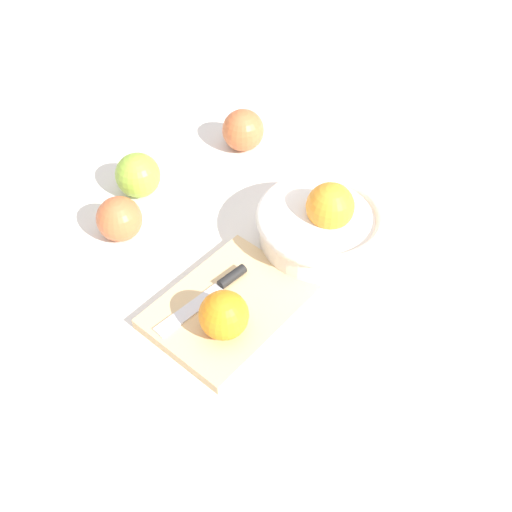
{
  "coord_description": "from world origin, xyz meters",
  "views": [
    {
      "loc": [
        0.39,
        0.5,
        0.67
      ],
      "look_at": [
        -0.0,
        0.07,
        0.04
      ],
      "focal_mm": 43.19,
      "sensor_mm": 36.0,
      "label": 1
    }
  ],
  "objects": [
    {
      "name": "cutting_board",
      "position": [
        0.07,
        0.09,
        0.01
      ],
      "size": [
        0.23,
        0.18,
        0.02
      ],
      "primitive_type": "cube",
      "rotation": [
        0.0,
        0.0,
        0.12
      ],
      "color": "#DBB77F",
      "rests_on": "ground_plane"
    },
    {
      "name": "apple_front_right",
      "position": [
        0.09,
        -0.13,
        0.03
      ],
      "size": [
        0.07,
        0.07,
        0.07
      ],
      "primitive_type": "sphere",
      "color": "#CC6638",
      "rests_on": "ground_plane"
    },
    {
      "name": "bowl",
      "position": [
        -0.11,
        0.09,
        0.04
      ],
      "size": [
        0.19,
        0.19,
        0.11
      ],
      "color": "white",
      "rests_on": "ground_plane"
    },
    {
      "name": "knife",
      "position": [
        0.07,
        0.07,
        0.02
      ],
      "size": [
        0.16,
        0.02,
        0.01
      ],
      "color": "silver",
      "rests_on": "cutting_board"
    },
    {
      "name": "apple_front_center",
      "position": [
        0.02,
        -0.19,
        0.04
      ],
      "size": [
        0.07,
        0.07,
        0.07
      ],
      "primitive_type": "sphere",
      "color": "#8EB738",
      "rests_on": "ground_plane"
    },
    {
      "name": "apple_front_left",
      "position": [
        -0.19,
        -0.17,
        0.04
      ],
      "size": [
        0.07,
        0.07,
        0.07
      ],
      "primitive_type": "sphere",
      "color": "#CC6638",
      "rests_on": "ground_plane"
    },
    {
      "name": "ground_plane",
      "position": [
        0.0,
        0.0,
        0.0
      ],
      "size": [
        2.4,
        2.4,
        0.0
      ],
      "primitive_type": "plane",
      "color": "silver"
    },
    {
      "name": "orange_on_board",
      "position": [
        0.1,
        0.12,
        0.05
      ],
      "size": [
        0.06,
        0.06,
        0.06
      ],
      "primitive_type": "sphere",
      "color": "orange",
      "rests_on": "cutting_board"
    }
  ]
}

